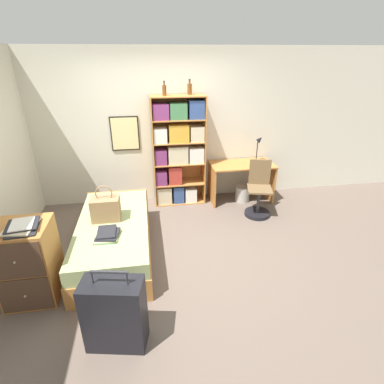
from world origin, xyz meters
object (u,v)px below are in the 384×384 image
at_px(bookcase, 177,152).
at_px(bottle_brown, 190,89).
at_px(bottle_green, 164,90).
at_px(bed, 115,237).
at_px(handbag, 106,208).
at_px(book_stack_on_bed, 107,234).
at_px(desk_chair, 258,197).
at_px(magazine_pile_on_dresser, 22,226).
at_px(desk, 241,175).
at_px(dresser, 29,263).
at_px(suitcase, 115,314).
at_px(waste_bin, 242,194).
at_px(desk_lamp, 259,144).

xyz_separation_m(bookcase, bottle_brown, (0.22, 0.05, 1.02)).
height_order(bookcase, bottle_green, bottle_green).
bearing_deg(bed, handbag, 138.04).
height_order(book_stack_on_bed, desk_chair, desk_chair).
bearing_deg(book_stack_on_bed, bottle_green, 63.54).
distance_m(magazine_pile_on_dresser, desk, 3.59).
relative_size(dresser, desk, 0.80).
bearing_deg(bottle_brown, bookcase, -166.51).
bearing_deg(bed, bottle_green, 58.87).
bearing_deg(handbag, magazine_pile_on_dresser, -131.31).
height_order(suitcase, bottle_green, bottle_green).
bearing_deg(bookcase, book_stack_on_bed, -120.79).
bearing_deg(dresser, bottle_brown, 45.90).
relative_size(handbag, waste_bin, 1.71).
xyz_separation_m(book_stack_on_bed, desk_chair, (2.31, 1.09, -0.21)).
relative_size(bed, magazine_pile_on_dresser, 5.11).
bearing_deg(book_stack_on_bed, magazine_pile_on_dresser, -153.95).
distance_m(handbag, suitcase, 1.55).
height_order(handbag, dresser, handbag).
xyz_separation_m(bookcase, desk_chair, (1.26, -0.68, -0.63)).
bearing_deg(desk, magazine_pile_on_dresser, -145.35).
bearing_deg(handbag, suitcase, -82.71).
height_order(handbag, book_stack_on_bed, handbag).
bearing_deg(desk_chair, bed, -162.30).
xyz_separation_m(book_stack_on_bed, bottle_green, (0.87, 1.75, 1.43)).
bearing_deg(magazine_pile_on_dresser, desk_chair, 25.43).
height_order(desk_lamp, waste_bin, desk_lamp).
bearing_deg(waste_bin, handbag, -152.59).
bearing_deg(bookcase, desk_lamp, -0.59).
bearing_deg(desk, desk_chair, -77.53).
bearing_deg(bottle_brown, bed, -130.46).
bearing_deg(bookcase, suitcase, -107.58).
bearing_deg(book_stack_on_bed, desk_chair, 25.23).
height_order(handbag, magazine_pile_on_dresser, handbag).
distance_m(handbag, magazine_pile_on_dresser, 1.09).
height_order(bottle_green, bottle_brown, bottle_brown).
distance_m(suitcase, waste_bin, 3.40).
bearing_deg(bed, desk, 31.09).
xyz_separation_m(magazine_pile_on_dresser, waste_bin, (2.96, 1.96, -0.78)).
bearing_deg(bookcase, bottle_brown, 13.49).
relative_size(magazine_pile_on_dresser, bottle_brown, 1.61).
height_order(book_stack_on_bed, bookcase, bookcase).
distance_m(bookcase, desk_chair, 1.57).
relative_size(book_stack_on_bed, dresser, 0.41).
bearing_deg(desk_lamp, desk_chair, -105.88).
xyz_separation_m(bookcase, bottle_green, (-0.18, -0.02, 1.01)).
distance_m(bed, book_stack_on_bed, 0.46).
bearing_deg(desk_chair, desk, 102.47).
xyz_separation_m(bed, book_stack_on_bed, (-0.03, -0.36, 0.28)).
distance_m(book_stack_on_bed, magazine_pile_on_dresser, 0.91).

